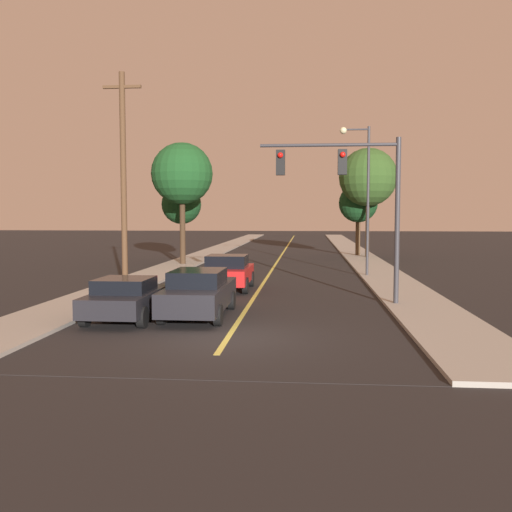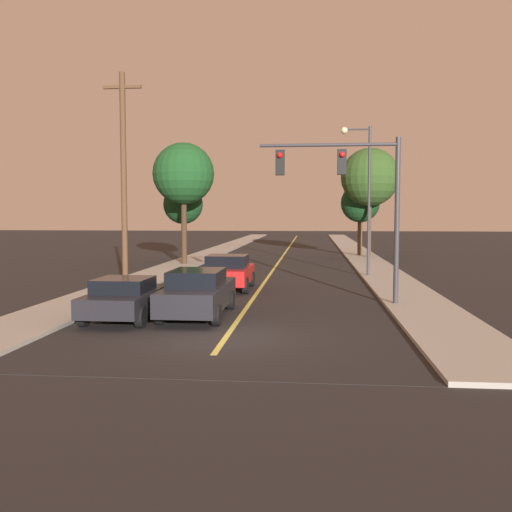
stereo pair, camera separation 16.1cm
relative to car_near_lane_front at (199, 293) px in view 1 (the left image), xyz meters
The scene contains 14 objects.
ground_plane 3.39m from the car_near_lane_front, 65.44° to the right, with size 200.00×200.00×0.00m, color black.
road_surface 33.04m from the car_near_lane_front, 87.62° to the left, with size 9.79×80.00×0.01m.
sidewalk_left 33.35m from the car_near_lane_front, 98.23° to the left, with size 2.50×80.00×0.12m.
sidewalk_right 33.85m from the car_near_lane_front, 77.17° to the left, with size 2.50×80.00×0.12m.
car_near_lane_front is the anchor object (origin of this frame).
car_near_lane_second 6.62m from the car_near_lane_front, 90.00° to the left, with size 2.05×3.97×1.54m.
car_outer_lane_front 2.30m from the car_near_lane_front, 159.88° to the right, with size 1.95×3.95×1.34m.
traffic_signal_mast 6.75m from the car_near_lane_front, 28.42° to the left, with size 5.00×0.42×5.91m.
streetlamp_right 14.50m from the car_near_lane_front, 63.03° to the left, with size 1.57×0.36×7.75m.
utility_pole_left 7.70m from the car_near_lane_front, 128.79° to the left, with size 1.60×0.24×9.00m.
tree_left_near 19.54m from the car_near_lane_front, 104.08° to the left, with size 3.96×3.96×7.79m.
tree_left_far 22.33m from the car_near_lane_front, 104.02° to the left, with size 2.77×2.77×5.29m.
tree_right_near 27.17m from the car_near_lane_front, 72.64° to the left, with size 4.34×4.34×8.14m.
tree_right_far 28.50m from the car_near_lane_front, 74.81° to the left, with size 3.04×3.04×5.60m.
Camera 1 is at (2.12, -15.00, 3.30)m, focal length 40.00 mm.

